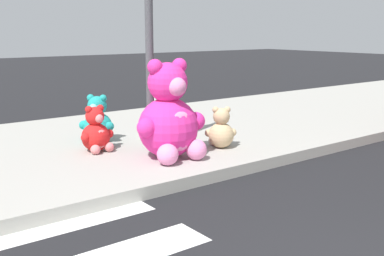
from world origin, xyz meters
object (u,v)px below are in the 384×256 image
object	(u,v)px
plush_tan	(221,131)
plush_red	(96,133)
plush_teal	(97,123)
plush_pink_large	(170,119)
sign_pole	(149,24)
plush_white	(158,119)

from	to	relation	value
plush_tan	plush_red	xyz separation A→B (m)	(-1.49, 0.86, 0.02)
plush_teal	plush_red	xyz separation A→B (m)	(-0.26, -0.51, -0.03)
plush_tan	plush_red	size ratio (longest dim) A/B	0.93
plush_pink_large	plush_teal	size ratio (longest dim) A/B	1.81
plush_teal	plush_red	bearing A→B (deg)	-117.29
sign_pole	plush_red	distance (m)	1.63
plush_pink_large	plush_tan	bearing A→B (deg)	0.41
plush_tan	plush_red	bearing A→B (deg)	150.04
plush_pink_large	plush_teal	world-z (taller)	plush_pink_large
plush_pink_large	plush_white	distance (m)	1.27
plush_white	plush_red	xyz separation A→B (m)	(-1.16, -0.26, -0.02)
plush_teal	plush_red	world-z (taller)	plush_teal
sign_pole	plush_pink_large	world-z (taller)	sign_pole
plush_pink_large	plush_teal	xyz separation A→B (m)	(-0.35, 1.37, -0.23)
plush_tan	plush_teal	xyz separation A→B (m)	(-1.23, 1.37, 0.05)
plush_pink_large	sign_pole	bearing A→B (deg)	81.81
plush_pink_large	plush_tan	world-z (taller)	plush_pink_large
plush_tan	plush_teal	bearing A→B (deg)	131.99
sign_pole	plush_teal	bearing A→B (deg)	119.25
plush_pink_large	plush_tan	distance (m)	0.92
sign_pole	plush_teal	xyz separation A→B (m)	(-0.44, 0.78, -1.42)
plush_pink_large	plush_white	bearing A→B (deg)	64.16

